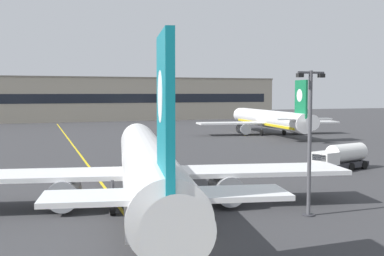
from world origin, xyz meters
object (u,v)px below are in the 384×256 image
airliner_background (270,120)px  service_truck_fuel_white (341,157)px  safety_cone_by_nose_gear (118,172)px  apron_lamp_post (310,140)px  airliner_foreground (147,165)px

airliner_background → service_truck_fuel_white: (-16.61, -45.04, -1.75)m
airliner_background → safety_cone_by_nose_gear: airliner_background is taller
safety_cone_by_nose_gear → airliner_background: bearing=43.3°
airliner_background → apron_lamp_post: bearing=-117.7°
apron_lamp_post → airliner_background: bearing=62.3°
airliner_foreground → airliner_background: bearing=52.2°
apron_lamp_post → service_truck_fuel_white: size_ratio=1.32×
airliner_foreground → safety_cone_by_nose_gear: 16.62m
service_truck_fuel_white → safety_cone_by_nose_gear: 25.53m
safety_cone_by_nose_gear → apron_lamp_post: bearing=-68.6°
apron_lamp_post → service_truck_fuel_white: bearing=46.5°
airliner_foreground → apron_lamp_post: airliner_foreground is taller
airliner_background → apron_lamp_post: (-32.46, -61.73, 2.31)m
service_truck_fuel_white → airliner_background: bearing=69.8°
apron_lamp_post → safety_cone_by_nose_gear: apron_lamp_post is taller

